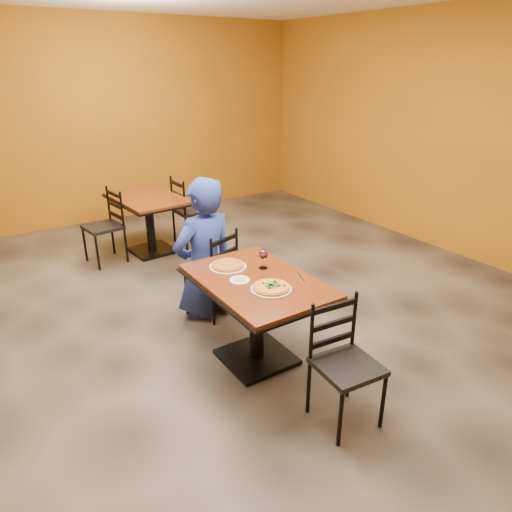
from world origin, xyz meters
TOP-DOWN VIEW (x-y plane):
  - floor at (0.00, 0.00)m, footprint 7.00×8.00m
  - wall_back at (0.00, 4.00)m, footprint 7.00×0.01m
  - wall_right at (3.50, 0.00)m, footprint 0.01×8.00m
  - table_main at (0.00, -0.50)m, footprint 0.83×1.23m
  - table_second at (0.16, 2.28)m, footprint 0.86×1.20m
  - chair_main_near at (0.12, -1.43)m, footprint 0.43×0.43m
  - chair_main_far at (0.07, 0.42)m, footprint 0.51×0.51m
  - chair_second_left at (-0.44, 2.28)m, footprint 0.46×0.46m
  - chair_second_right at (0.77, 2.28)m, footprint 0.43×0.43m
  - diner at (0.02, 0.46)m, footprint 0.71×0.51m
  - plate_main at (-0.01, -0.71)m, footprint 0.31×0.31m
  - pizza_main at (-0.01, -0.71)m, footprint 0.28×0.28m
  - plate_far at (-0.07, -0.17)m, footprint 0.31×0.31m
  - pizza_far at (-0.07, -0.17)m, footprint 0.28×0.28m
  - side_plate at (-0.13, -0.45)m, footprint 0.16×0.16m
  - dip at (-0.13, -0.45)m, footprint 0.09×0.09m
  - wine_glass at (0.16, -0.35)m, footprint 0.08×0.08m
  - fork at (-0.21, -0.77)m, footprint 0.05×0.19m
  - knife at (0.31, -0.67)m, footprint 0.09×0.20m

SIDE VIEW (x-z plane):
  - floor at x=0.00m, z-range -0.01..0.01m
  - chair_main_far at x=0.07m, z-range 0.00..0.88m
  - chair_main_near at x=0.12m, z-range 0.00..0.88m
  - chair_second_left at x=-0.44m, z-range 0.00..0.91m
  - chair_second_right at x=0.77m, z-range 0.00..0.93m
  - table_second at x=0.16m, z-range 0.18..0.93m
  - table_main at x=0.00m, z-range 0.18..0.93m
  - diner at x=0.02m, z-range 0.00..1.38m
  - fork at x=-0.21m, z-range 0.75..0.75m
  - knife at x=0.31m, z-range 0.75..0.75m
  - plate_main at x=-0.01m, z-range 0.75..0.76m
  - plate_far at x=-0.07m, z-range 0.75..0.76m
  - side_plate at x=-0.13m, z-range 0.75..0.76m
  - dip at x=-0.13m, z-range 0.76..0.77m
  - pizza_main at x=-0.01m, z-range 0.76..0.78m
  - pizza_far at x=-0.07m, z-range 0.76..0.78m
  - wine_glass at x=0.16m, z-range 0.75..0.93m
  - wall_back at x=0.00m, z-range 0.00..3.00m
  - wall_right at x=3.50m, z-range 0.00..3.00m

